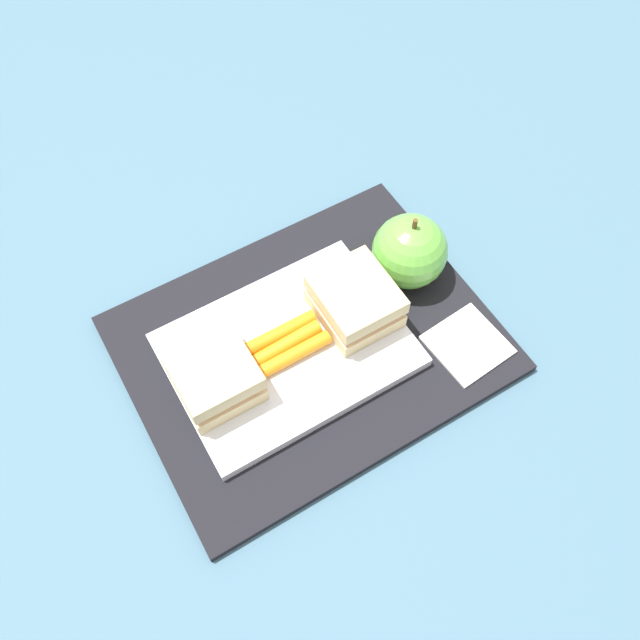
{
  "coord_description": "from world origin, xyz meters",
  "views": [
    {
      "loc": [
        -0.16,
        -0.29,
        0.6
      ],
      "look_at": [
        0.01,
        0.0,
        0.04
      ],
      "focal_mm": 37.64,
      "sensor_mm": 36.0,
      "label": 1
    }
  ],
  "objects_px": {
    "carrot_sticks_bundle": "(288,343)",
    "food_tray": "(288,350)",
    "sandwich_half_left": "(213,374)",
    "sandwich_half_right": "(355,301)",
    "paper_napkin": "(468,344)",
    "apple": "(410,251)"
  },
  "relations": [
    {
      "from": "carrot_sticks_bundle",
      "to": "food_tray",
      "type": "bearing_deg",
      "value": -177.24
    },
    {
      "from": "sandwich_half_left",
      "to": "sandwich_half_right",
      "type": "height_order",
      "value": "same"
    },
    {
      "from": "food_tray",
      "to": "paper_napkin",
      "type": "relative_size",
      "value": 3.29
    },
    {
      "from": "carrot_sticks_bundle",
      "to": "apple",
      "type": "relative_size",
      "value": 0.87
    },
    {
      "from": "sandwich_half_left",
      "to": "sandwich_half_right",
      "type": "xyz_separation_m",
      "value": [
        0.16,
        0.0,
        0.0
      ]
    },
    {
      "from": "sandwich_half_right",
      "to": "apple",
      "type": "relative_size",
      "value": 0.9
    },
    {
      "from": "food_tray",
      "to": "sandwich_half_left",
      "type": "relative_size",
      "value": 2.88
    },
    {
      "from": "sandwich_half_left",
      "to": "apple",
      "type": "distance_m",
      "value": 0.24
    },
    {
      "from": "carrot_sticks_bundle",
      "to": "paper_napkin",
      "type": "bearing_deg",
      "value": -28.13
    },
    {
      "from": "food_tray",
      "to": "carrot_sticks_bundle",
      "type": "xyz_separation_m",
      "value": [
        0.0,
        0.0,
        0.01
      ]
    },
    {
      "from": "sandwich_half_right",
      "to": "apple",
      "type": "xyz_separation_m",
      "value": [
        0.08,
        0.02,
        0.01
      ]
    },
    {
      "from": "food_tray",
      "to": "sandwich_half_right",
      "type": "xyz_separation_m",
      "value": [
        0.08,
        0.0,
        0.03
      ]
    },
    {
      "from": "paper_napkin",
      "to": "sandwich_half_right",
      "type": "bearing_deg",
      "value": 133.89
    },
    {
      "from": "sandwich_half_right",
      "to": "apple",
      "type": "bearing_deg",
      "value": 14.1
    },
    {
      "from": "food_tray",
      "to": "paper_napkin",
      "type": "distance_m",
      "value": 0.18
    },
    {
      "from": "carrot_sticks_bundle",
      "to": "apple",
      "type": "bearing_deg",
      "value": 7.19
    },
    {
      "from": "carrot_sticks_bundle",
      "to": "sandwich_half_left",
      "type": "bearing_deg",
      "value": -179.98
    },
    {
      "from": "sandwich_half_left",
      "to": "sandwich_half_right",
      "type": "relative_size",
      "value": 1.0
    },
    {
      "from": "paper_napkin",
      "to": "apple",
      "type": "bearing_deg",
      "value": 91.93
    },
    {
      "from": "sandwich_half_left",
      "to": "paper_napkin",
      "type": "distance_m",
      "value": 0.25
    },
    {
      "from": "apple",
      "to": "paper_napkin",
      "type": "xyz_separation_m",
      "value": [
        0.0,
        -0.1,
        -0.04
      ]
    },
    {
      "from": "sandwich_half_right",
      "to": "paper_napkin",
      "type": "distance_m",
      "value": 0.12
    }
  ]
}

